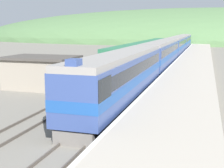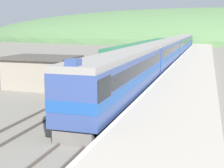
{
  "view_description": "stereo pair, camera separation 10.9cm",
  "coord_description": "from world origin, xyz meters",
  "px_view_note": "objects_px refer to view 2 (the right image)",
  "views": [
    {
      "loc": [
        6.49,
        5.48,
        6.15
      ],
      "look_at": [
        0.6,
        24.97,
        2.5
      ],
      "focal_mm": 50.0,
      "sensor_mm": 36.0,
      "label": 1
    },
    {
      "loc": [
        6.6,
        5.51,
        6.15
      ],
      "look_at": [
        0.6,
        24.97,
        2.5
      ],
      "focal_mm": 50.0,
      "sensor_mm": 36.0,
      "label": 2
    }
  ],
  "objects_px": {
    "carriage_third": "(178,46)",
    "express_train_lead_car": "(123,75)",
    "carriage_second": "(163,54)",
    "carriage_fourth": "(185,41)",
    "siding_train": "(146,51)"
  },
  "relations": [
    {
      "from": "carriage_third",
      "to": "express_train_lead_car",
      "type": "bearing_deg",
      "value": -90.0
    },
    {
      "from": "express_train_lead_car",
      "to": "carriage_third",
      "type": "xyz_separation_m",
      "value": [
        0.0,
        46.65,
        -0.01
      ]
    },
    {
      "from": "express_train_lead_car",
      "to": "carriage_second",
      "type": "distance_m",
      "value": 23.01
    },
    {
      "from": "carriage_fourth",
      "to": "carriage_second",
      "type": "bearing_deg",
      "value": -90.0
    },
    {
      "from": "express_train_lead_car",
      "to": "carriage_fourth",
      "type": "height_order",
      "value": "express_train_lead_car"
    },
    {
      "from": "carriage_fourth",
      "to": "express_train_lead_car",
      "type": "bearing_deg",
      "value": -90.0
    },
    {
      "from": "express_train_lead_car",
      "to": "carriage_fourth",
      "type": "xyz_separation_m",
      "value": [
        0.0,
        70.29,
        -0.01
      ]
    },
    {
      "from": "carriage_second",
      "to": "express_train_lead_car",
      "type": "bearing_deg",
      "value": -90.0
    },
    {
      "from": "express_train_lead_car",
      "to": "siding_train",
      "type": "relative_size",
      "value": 0.47
    },
    {
      "from": "express_train_lead_car",
      "to": "carriage_third",
      "type": "relative_size",
      "value": 0.92
    },
    {
      "from": "carriage_second",
      "to": "siding_train",
      "type": "xyz_separation_m",
      "value": [
        -4.31,
        9.55,
        -0.4
      ]
    },
    {
      "from": "carriage_second",
      "to": "carriage_third",
      "type": "relative_size",
      "value": 1.0
    },
    {
      "from": "siding_train",
      "to": "carriage_fourth",
      "type": "bearing_deg",
      "value": 83.49
    },
    {
      "from": "express_train_lead_car",
      "to": "siding_train",
      "type": "xyz_separation_m",
      "value": [
        -4.31,
        32.56,
        -0.41
      ]
    },
    {
      "from": "carriage_fourth",
      "to": "carriage_third",
      "type": "bearing_deg",
      "value": -90.0
    }
  ]
}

